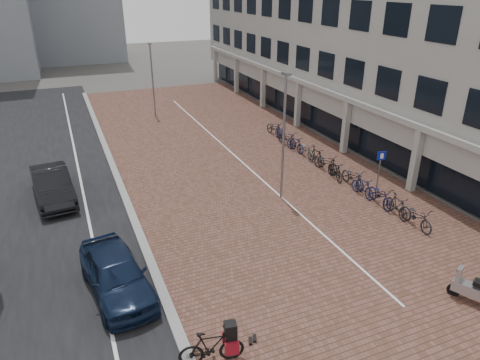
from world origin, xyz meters
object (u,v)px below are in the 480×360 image
(hero_bike, at_px, (211,347))
(scooter_front, at_px, (477,289))
(parking_sign, at_px, (380,165))
(car_navy, at_px, (116,274))
(car_dark, at_px, (52,185))

(hero_bike, height_order, scooter_front, hero_bike)
(scooter_front, height_order, parking_sign, parking_sign)
(hero_bike, relative_size, parking_sign, 0.90)
(car_navy, height_order, hero_bike, car_navy)
(car_navy, xyz_separation_m, scooter_front, (10.99, -5.25, -0.17))
(scooter_front, bearing_deg, parking_sign, 45.90)
(car_dark, relative_size, hero_bike, 2.44)
(parking_sign, bearing_deg, car_navy, -151.81)
(car_dark, xyz_separation_m, parking_sign, (15.52, -5.35, 0.65))
(scooter_front, bearing_deg, hero_bike, 147.02)
(car_navy, distance_m, parking_sign, 14.05)
(car_dark, xyz_separation_m, hero_bike, (3.85, -12.72, -0.19))
(hero_bike, xyz_separation_m, parking_sign, (11.67, 7.37, 0.84))
(scooter_front, bearing_deg, car_navy, 128.09)
(car_navy, height_order, scooter_front, car_navy)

